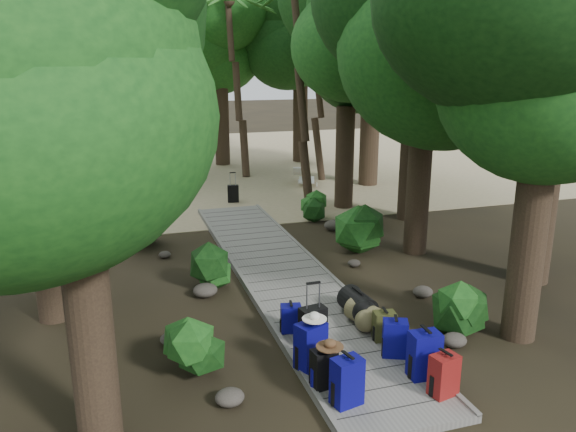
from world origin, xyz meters
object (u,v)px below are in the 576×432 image
object	(u,v)px
kayak	(108,197)
sun_lounger	(307,177)
lone_suitcase_on_sand	(233,194)
backpack_left_a	(347,379)
backpack_left_b	(324,366)
backpack_right_d	(384,324)
suitcase_on_boardwalk	(313,327)
duffel_right_black	(358,304)
backpack_right_c	(395,336)
backpack_right_a	(444,373)
backpack_left_c	(311,343)
backpack_right_b	(424,352)
duffel_right_khaki	(364,313)
backpack_left_d	(291,317)

from	to	relation	value
kayak	sun_lounger	xyz separation A→B (m)	(7.50, 0.60, 0.13)
lone_suitcase_on_sand	kayak	size ratio (longest dim) A/B	0.18
backpack_left_a	backpack_left_b	xyz separation A→B (m)	(-0.15, 0.50, -0.06)
backpack_right_d	lone_suitcase_on_sand	xyz separation A→B (m)	(-0.32, 10.75, -0.08)
suitcase_on_boardwalk	sun_lounger	world-z (taller)	suitcase_on_boardwalk
duffel_right_black	kayak	world-z (taller)	duffel_right_black
backpack_right_c	backpack_right_d	distance (m)	0.54
backpack_left_a	backpack_right_c	xyz separation A→B (m)	(1.26, 1.00, -0.05)
backpack_right_d	backpack_right_a	bearing A→B (deg)	-78.87
backpack_right_d	lone_suitcase_on_sand	size ratio (longest dim) A/B	0.94
backpack_left_b	backpack_left_c	size ratio (longest dim) A/B	0.79
lone_suitcase_on_sand	backpack_left_c	bearing A→B (deg)	-86.79
backpack_right_b	sun_lounger	xyz separation A→B (m)	(3.03, 13.95, -0.20)
kayak	backpack_left_c	bearing A→B (deg)	-60.13
sun_lounger	duffel_right_khaki	bearing A→B (deg)	-85.13
backpack_left_d	duffel_right_khaki	bearing A→B (deg)	6.26
backpack_left_b	backpack_right_b	bearing A→B (deg)	-14.78
backpack_left_b	backpack_right_c	xyz separation A→B (m)	(1.42, 0.50, 0.01)
backpack_left_b	backpack_left_c	world-z (taller)	backpack_left_c
backpack_right_c	kayak	distance (m)	13.38
backpack_left_b	sun_lounger	xyz separation A→B (m)	(4.56, 13.75, -0.13)
backpack_left_d	sun_lounger	bearing A→B (deg)	81.08
lone_suitcase_on_sand	suitcase_on_boardwalk	bearing A→B (deg)	-85.70
backpack_left_b	backpack_left_c	distance (m)	0.56
backpack_right_b	lone_suitcase_on_sand	xyz separation A→B (m)	(-0.35, 11.98, -0.20)
backpack_right_a	backpack_right_d	bearing A→B (deg)	79.37
backpack_right_c	backpack_left_d	bearing A→B (deg)	159.21
backpack_left_b	suitcase_on_boardwalk	world-z (taller)	suitcase_on_boardwalk
lone_suitcase_on_sand	sun_lounger	distance (m)	3.91
duffel_right_khaki	suitcase_on_boardwalk	xyz separation A→B (m)	(-1.15, -0.47, 0.13)
backpack_left_a	backpack_right_c	size ratio (longest dim) A/B	1.15
suitcase_on_boardwalk	backpack_left_d	bearing A→B (deg)	97.99
backpack_left_c	backpack_left_d	bearing A→B (deg)	64.18
backpack_right_a	backpack_right_d	distance (m)	1.74
backpack_left_d	backpack_right_c	distance (m)	1.87
backpack_left_d	lone_suitcase_on_sand	size ratio (longest dim) A/B	0.91
backpack_right_b	suitcase_on_boardwalk	bearing A→B (deg)	134.81
backpack_right_a	kayak	size ratio (longest dim) A/B	0.20
backpack_right_d	lone_suitcase_on_sand	world-z (taller)	backpack_right_d
backpack_left_a	backpack_right_b	size ratio (longest dim) A/B	0.96
sun_lounger	backpack_right_a	bearing A→B (deg)	-82.31
backpack_right_b	suitcase_on_boardwalk	size ratio (longest dim) A/B	1.17
duffel_right_khaki	duffel_right_black	size ratio (longest dim) A/B	0.82
lone_suitcase_on_sand	backpack_right_c	bearing A→B (deg)	-79.57
kayak	backpack_right_c	bearing A→B (deg)	-54.25
backpack_right_b	duffel_right_black	size ratio (longest dim) A/B	1.05
backpack_right_a	duffel_right_black	xyz separation A→B (m)	(-0.10, 2.72, -0.10)
backpack_right_b	kayak	world-z (taller)	backpack_right_b
duffel_right_black	sun_lounger	world-z (taller)	sun_lounger
backpack_left_d	duffel_right_black	size ratio (longest dim) A/B	0.71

